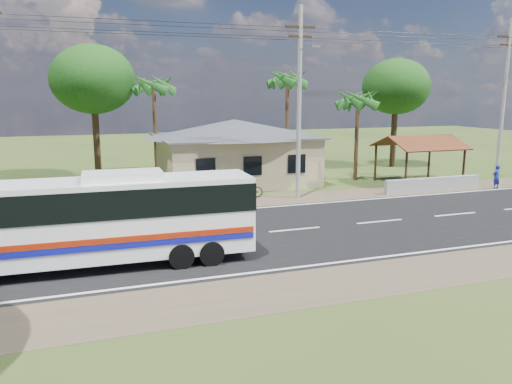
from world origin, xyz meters
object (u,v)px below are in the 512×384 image
Objects in this scene: coach_bus at (98,214)px; motorcycle at (246,189)px; person at (496,177)px; waiting_shed at (420,144)px.

coach_bus is 13.26m from motorcycle.
waiting_shed is at bearing -53.49° from person.
waiting_shed is 2.65× the size of motorcycle.
person is at bearing -85.19° from motorcycle.
person is (16.41, -2.56, 0.27)m from motorcycle.
motorcycle is at bearing -176.07° from waiting_shed.
waiting_shed is 13.08m from motorcycle.
motorcycle is (-12.86, -0.88, -2.21)m from waiting_shed.
motorcycle is 16.61m from person.
waiting_shed is 3.31× the size of person.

